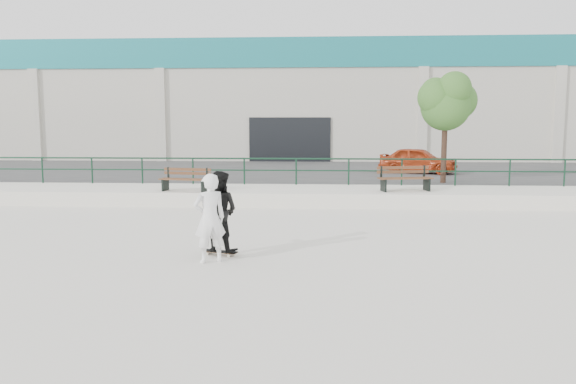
# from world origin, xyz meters

# --- Properties ---
(ground) EXTENTS (120.00, 120.00, 0.00)m
(ground) POSITION_xyz_m (0.00, 0.00, 0.00)
(ground) COLOR silver
(ground) RESTS_ON ground
(ledge) EXTENTS (30.00, 3.00, 0.50)m
(ledge) POSITION_xyz_m (0.00, 9.50, 0.25)
(ledge) COLOR silver
(ledge) RESTS_ON ground
(parking_strip) EXTENTS (60.00, 14.00, 0.50)m
(parking_strip) POSITION_xyz_m (0.00, 18.00, 0.25)
(parking_strip) COLOR #373737
(parking_strip) RESTS_ON ground
(railing) EXTENTS (28.00, 0.06, 1.03)m
(railing) POSITION_xyz_m (-0.00, 10.80, 1.24)
(railing) COLOR #143723
(railing) RESTS_ON ledge
(commercial_building) EXTENTS (44.20, 16.33, 8.00)m
(commercial_building) POSITION_xyz_m (-0.00, 31.99, 4.58)
(commercial_building) COLOR beige
(commercial_building) RESTS_ON ground
(bench_left) EXTENTS (1.82, 0.82, 0.81)m
(bench_left) POSITION_xyz_m (-2.75, 8.55, 0.90)
(bench_left) COLOR #4E2A1A
(bench_left) RESTS_ON ledge
(bench_right) EXTENTS (1.96, 0.93, 0.87)m
(bench_right) POSITION_xyz_m (4.86, 9.06, 0.93)
(bench_right) COLOR #4E2A1A
(bench_right) RESTS_ON ledge
(tree) EXTENTS (2.42, 2.16, 4.31)m
(tree) POSITION_xyz_m (6.82, 11.92, 3.73)
(tree) COLOR #3F2B1F
(tree) RESTS_ON parking_strip
(red_car) EXTENTS (3.87, 2.61, 1.22)m
(red_car) POSITION_xyz_m (6.52, 16.21, 1.11)
(red_car) COLOR #B13815
(red_car) RESTS_ON parking_strip
(skateboard) EXTENTS (0.80, 0.42, 0.09)m
(skateboard) POSITION_xyz_m (-0.22, 1.23, 0.07)
(skateboard) COLOR black
(skateboard) RESTS_ON ground
(standing_skater) EXTENTS (1.01, 0.90, 1.74)m
(standing_skater) POSITION_xyz_m (-0.22, 1.23, 0.96)
(standing_skater) COLOR black
(standing_skater) RESTS_ON skateboard
(seated_skater) EXTENTS (0.80, 0.70, 1.83)m
(seated_skater) POSITION_xyz_m (-0.30, 0.61, 0.92)
(seated_skater) COLOR white
(seated_skater) RESTS_ON ground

